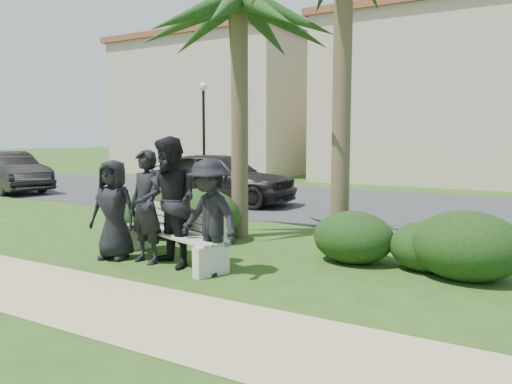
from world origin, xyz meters
TOP-DOWN VIEW (x-y plane):
  - ground at (0.00, 0.00)m, footprint 160.00×160.00m
  - footpath at (0.00, -1.80)m, footprint 30.00×1.60m
  - asphalt_street at (0.00, 8.00)m, footprint 160.00×8.00m
  - stucco_bldg_left at (-12.00, 18.00)m, footprint 10.40×8.40m
  - stucco_bldg_right at (-1.00, 18.00)m, footprint 8.40×8.40m
  - street_lamp at (-9.00, 12.00)m, footprint 0.36×0.36m
  - park_bench at (-0.88, 0.14)m, footprint 2.46×1.20m
  - man_a at (-1.72, -0.21)m, footprint 0.86×0.66m
  - man_b at (-1.11, -0.14)m, footprint 0.66×0.47m
  - man_c at (-0.63, -0.15)m, footprint 1.12×0.99m
  - man_d at (0.10, -0.19)m, footprint 1.14×0.80m
  - hedge_a at (-2.42, 1.59)m, footprint 1.50×1.24m
  - hedge_c at (-1.44, 1.69)m, footprint 1.52×1.26m
  - hedge_d at (1.58, 1.51)m, footprint 1.24×1.03m
  - hedge_e at (2.67, 1.58)m, footprint 1.10×0.91m
  - hedge_f at (3.20, 1.40)m, footprint 1.46×1.21m
  - palm_left at (-0.98, 2.29)m, footprint 3.00×3.00m
  - car_a at (-4.07, 6.10)m, footprint 4.60×2.20m
  - car_b at (-12.39, 4.93)m, footprint 4.54×2.34m

SIDE VIEW (x-z plane):
  - ground at x=0.00m, z-range 0.00..0.00m
  - footpath at x=0.00m, z-range -0.01..0.01m
  - asphalt_street at x=0.00m, z-range -0.01..0.01m
  - hedge_e at x=2.67m, z-range 0.00..0.72m
  - park_bench at x=-0.88m, z-range -0.04..0.77m
  - hedge_d at x=1.58m, z-range 0.00..0.81m
  - hedge_f at x=3.20m, z-range 0.00..0.95m
  - hedge_a at x=-2.42m, z-range 0.00..0.98m
  - hedge_c at x=-1.44m, z-range 0.00..0.99m
  - car_b at x=-12.39m, z-range 0.00..1.42m
  - car_a at x=-4.07m, z-range 0.00..1.51m
  - man_a at x=-1.72m, z-range 0.00..1.56m
  - man_d at x=0.10m, z-range 0.00..1.60m
  - man_b at x=-1.11m, z-range 0.00..1.72m
  - man_c at x=-0.63m, z-range 0.00..1.92m
  - street_lamp at x=-9.00m, z-range 0.80..5.09m
  - stucco_bldg_left at x=-12.00m, z-range 0.01..7.31m
  - stucco_bldg_right at x=-1.00m, z-range 0.01..7.31m
  - palm_left at x=-0.98m, z-range 1.69..6.99m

